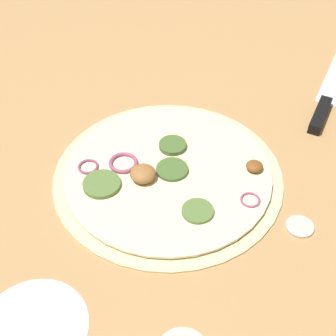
{
  "coord_description": "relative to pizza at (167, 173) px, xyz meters",
  "views": [
    {
      "loc": [
        -0.5,
        0.01,
        0.51
      ],
      "look_at": [
        0.0,
        0.0,
        0.02
      ],
      "focal_mm": 50.0,
      "sensor_mm": 36.0,
      "label": 1
    }
  ],
  "objects": [
    {
      "name": "loose_cap",
      "position": [
        -0.1,
        -0.18,
        -0.0
      ],
      "size": [
        0.04,
        0.04,
        0.01
      ],
      "color": "beige",
      "rests_on": "ground_plane"
    },
    {
      "name": "ground_plane",
      "position": [
        0.0,
        -0.0,
        -0.01
      ],
      "size": [
        3.0,
        3.0,
        0.0
      ],
      "primitive_type": "plane",
      "color": "tan"
    },
    {
      "name": "flour_patch",
      "position": [
        -0.24,
        0.16,
        -0.01
      ],
      "size": [
        0.13,
        0.13,
        0.0
      ],
      "color": "white",
      "rests_on": "ground_plane"
    },
    {
      "name": "knife",
      "position": [
        0.19,
        -0.3,
        -0.0
      ],
      "size": [
        0.3,
        0.17,
        0.02
      ],
      "rotation": [
        0.0,
        0.0,
        5.8
      ],
      "color": "silver",
      "rests_on": "ground_plane"
    },
    {
      "name": "pizza",
      "position": [
        0.0,
        0.0,
        0.0
      ],
      "size": [
        0.35,
        0.35,
        0.03
      ],
      "color": "beige",
      "rests_on": "ground_plane"
    }
  ]
}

